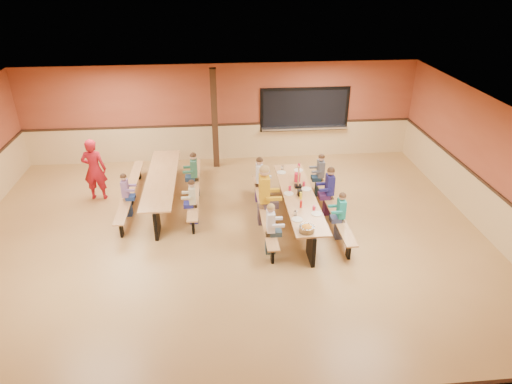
{
  "coord_description": "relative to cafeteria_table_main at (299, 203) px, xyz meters",
  "views": [
    {
      "loc": [
        -0.18,
        -8.58,
        5.82
      ],
      "look_at": [
        0.65,
        0.34,
        1.15
      ],
      "focal_mm": 32.0,
      "sensor_mm": 36.0,
      "label": 1
    }
  ],
  "objects": [
    {
      "name": "seated_child_teal_right",
      "position": [
        0.83,
        -0.76,
        0.05
      ],
      "size": [
        0.34,
        0.28,
        1.15
      ],
      "primitive_type": null,
      "color": "#1B887E",
      "rests_on": "ground"
    },
    {
      "name": "ground",
      "position": [
        -1.73,
        -0.85,
        -0.53
      ],
      "size": [
        12.0,
        12.0,
        0.0
      ],
      "primitive_type": "plane",
      "color": "#9F713C",
      "rests_on": "ground"
    },
    {
      "name": "place_settings",
      "position": [
        0.0,
        -0.0,
        0.27
      ],
      "size": [
        0.65,
        3.3,
        0.11
      ],
      "primitive_type": null,
      "color": "beige",
      "rests_on": "cafeteria_table_main"
    },
    {
      "name": "cafeteria_table_second",
      "position": [
        -3.35,
        1.32,
        0.0
      ],
      "size": [
        1.91,
        3.7,
        0.74
      ],
      "color": "#B67F48",
      "rests_on": "ground"
    },
    {
      "name": "kitchen_pass_through",
      "position": [
        0.87,
        4.11,
        0.96
      ],
      "size": [
        2.78,
        0.28,
        1.38
      ],
      "color": "black",
      "rests_on": "ground"
    },
    {
      "name": "napkin_dispenser",
      "position": [
        0.02,
        0.01,
        0.28
      ],
      "size": [
        0.1,
        0.14,
        0.13
      ],
      "primitive_type": "cube",
      "color": "black",
      "rests_on": "cafeteria_table_main"
    },
    {
      "name": "seated_adult_yellow",
      "position": [
        -0.83,
        0.07,
        0.22
      ],
      "size": [
        0.51,
        0.42,
        1.5
      ],
      "primitive_type": null,
      "color": "gold",
      "rests_on": "ground"
    },
    {
      "name": "cafeteria_table_main",
      "position": [
        0.0,
        0.0,
        0.0
      ],
      "size": [
        1.91,
        3.7,
        0.74
      ],
      "color": "#B67F48",
      "rests_on": "ground"
    },
    {
      "name": "seated_child_tan_sec",
      "position": [
        -2.53,
        0.22,
        0.04
      ],
      "size": [
        0.33,
        0.27,
        1.13
      ],
      "primitive_type": null,
      "color": "beige",
      "rests_on": "ground"
    },
    {
      "name": "structural_post",
      "position": [
        -1.93,
        3.55,
        0.97
      ],
      "size": [
        0.18,
        0.18,
        3.0
      ],
      "primitive_type": "cube",
      "color": "black",
      "rests_on": "ground"
    },
    {
      "name": "seated_child_purple_sec",
      "position": [
        -4.18,
        0.73,
        0.04
      ],
      "size": [
        0.33,
        0.27,
        1.13
      ],
      "primitive_type": null,
      "color": "#845E91",
      "rests_on": "ground"
    },
    {
      "name": "room_envelope",
      "position": [
        -1.73,
        -0.85,
        0.16
      ],
      "size": [
        12.04,
        10.04,
        3.02
      ],
      "color": "#99472C",
      "rests_on": "ground"
    },
    {
      "name": "seated_child_navy_right",
      "position": [
        0.83,
        0.35,
        0.1
      ],
      "size": [
        0.39,
        0.32,
        1.26
      ],
      "primitive_type": null,
      "color": "#1A1855",
      "rests_on": "ground"
    },
    {
      "name": "condiment_ketchup",
      "position": [
        -0.06,
        -0.57,
        0.3
      ],
      "size": [
        0.06,
        0.06,
        0.17
      ],
      "primitive_type": "cylinder",
      "color": "#B2140F",
      "rests_on": "cafeteria_table_main"
    },
    {
      "name": "condiment_mustard",
      "position": [
        0.01,
        -0.18,
        0.3
      ],
      "size": [
        0.06,
        0.06,
        0.17
      ],
      "primitive_type": "cylinder",
      "color": "yellow",
      "rests_on": "cafeteria_table_main"
    },
    {
      "name": "seated_child_green_sec",
      "position": [
        -2.53,
        1.68,
        0.08
      ],
      "size": [
        0.37,
        0.3,
        1.22
      ],
      "primitive_type": null,
      "color": "#30684D",
      "rests_on": "ground"
    },
    {
      "name": "table_paddle",
      "position": [
        0.05,
        0.43,
        0.35
      ],
      "size": [
        0.16,
        0.16,
        0.56
      ],
      "color": "black",
      "rests_on": "cafeteria_table_main"
    },
    {
      "name": "seated_child_char_right",
      "position": [
        0.83,
        1.36,
        0.06
      ],
      "size": [
        0.35,
        0.29,
        1.18
      ],
      "primitive_type": null,
      "color": "#4F525A",
      "rests_on": "ground"
    },
    {
      "name": "punch_pitcher",
      "position": [
        0.09,
        0.76,
        0.32
      ],
      "size": [
        0.16,
        0.16,
        0.22
      ],
      "primitive_type": "cylinder",
      "color": "red",
      "rests_on": "cafeteria_table_main"
    },
    {
      "name": "seated_child_grey_left",
      "position": [
        -0.83,
        1.19,
        0.09
      ],
      "size": [
        0.38,
        0.31,
        1.22
      ],
      "primitive_type": null,
      "color": "silver",
      "rests_on": "ground"
    },
    {
      "name": "standing_woman",
      "position": [
        -5.11,
        1.73,
        0.32
      ],
      "size": [
        0.63,
        0.43,
        1.69
      ],
      "primitive_type": "imported",
      "rotation": [
        0.0,
        0.0,
        3.09
      ],
      "color": "#A5121D",
      "rests_on": "ground"
    },
    {
      "name": "seated_child_white_left",
      "position": [
        -0.83,
        -1.19,
        0.07
      ],
      "size": [
        0.36,
        0.29,
        1.19
      ],
      "primitive_type": null,
      "color": "white",
      "rests_on": "ground"
    },
    {
      "name": "chip_bowl",
      "position": [
        -0.13,
        -1.59,
        0.29
      ],
      "size": [
        0.32,
        0.32,
        0.15
      ],
      "primitive_type": null,
      "color": "#FCA127",
      "rests_on": "cafeteria_table_main"
    }
  ]
}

